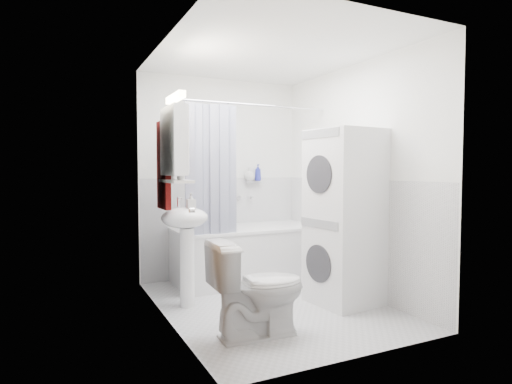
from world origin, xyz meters
name	(u,v)px	position (x,y,z in m)	size (l,w,h in m)	color
floor	(270,304)	(0.00, 0.00, 0.00)	(2.60, 2.60, 0.00)	#B6B6BA
room_walls	(271,150)	(0.00, 0.00, 1.49)	(2.60, 2.60, 2.60)	white
wainscot	(257,238)	(0.00, 0.29, 0.60)	(1.98, 2.58, 2.58)	white
door	(192,210)	(-0.95, -0.55, 1.00)	(0.05, 2.00, 2.00)	brown
bathtub	(246,251)	(0.16, 0.92, 0.35)	(1.66, 0.79, 0.63)	white
tub_spout	(249,197)	(0.36, 1.25, 0.95)	(0.04, 0.04, 0.12)	silver
curtain_rod	(258,105)	(0.16, 0.59, 2.00)	(0.02, 0.02, 1.84)	silver
shower_curtain	(211,175)	(-0.39, 0.59, 1.25)	(0.55, 0.02, 1.45)	#141D48
sink	(185,233)	(-0.75, 0.29, 0.70)	(0.44, 0.37, 1.04)	white
medicine_cabinet	(174,140)	(-0.90, 0.10, 1.57)	(0.13, 0.50, 0.71)	white
shelf	(176,181)	(-0.89, 0.10, 1.20)	(0.18, 0.54, 0.03)	silver
shower_caddy	(253,182)	(0.41, 1.24, 1.15)	(0.22, 0.06, 0.02)	silver
towel	(164,163)	(-0.94, 0.35, 1.36)	(0.07, 0.35, 0.84)	#5D100C
washer_dryer	(345,217)	(0.68, -0.26, 0.84)	(0.66, 0.65, 1.69)	white
toilet	(258,289)	(-0.45, -0.64, 0.37)	(0.43, 0.76, 0.75)	white
soap_pump	(191,207)	(-0.71, 0.25, 0.95)	(0.08, 0.17, 0.08)	gray
shelf_bottle	(181,176)	(-0.89, -0.05, 1.25)	(0.07, 0.18, 0.07)	gray
shelf_cup	(173,174)	(-0.89, 0.22, 1.26)	(0.10, 0.09, 0.10)	gray
shampoo_a	(249,176)	(0.35, 1.24, 1.23)	(0.13, 0.17, 0.13)	gray
shampoo_b	(258,178)	(0.47, 1.24, 1.20)	(0.08, 0.21, 0.08)	#282FA3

